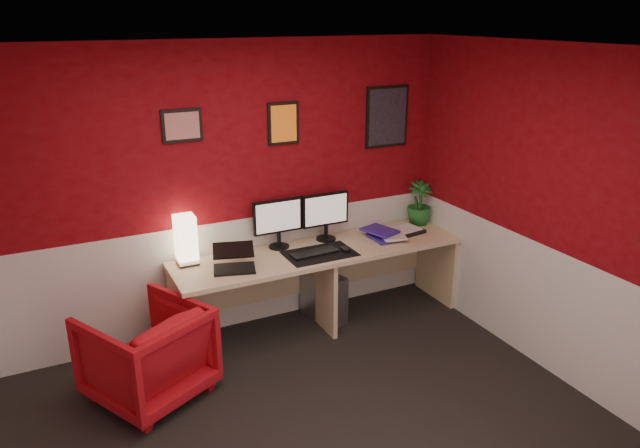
{
  "coord_description": "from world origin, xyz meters",
  "views": [
    {
      "loc": [
        -1.45,
        -2.94,
        2.7
      ],
      "look_at": [
        0.6,
        1.21,
        1.05
      ],
      "focal_mm": 33.6,
      "sensor_mm": 36.0,
      "label": 1
    }
  ],
  "objects": [
    {
      "name": "ground",
      "position": [
        0.0,
        0.0,
        0.0
      ],
      "size": [
        4.0,
        3.5,
        0.01
      ],
      "primitive_type": "cube",
      "color": "black",
      "rests_on": "ground"
    },
    {
      "name": "wall_back",
      "position": [
        0.0,
        1.75,
        1.25
      ],
      "size": [
        4.0,
        0.01,
        2.5
      ],
      "primitive_type": "cube",
      "color": "maroon",
      "rests_on": "ground"
    },
    {
      "name": "art_center",
      "position": [
        0.51,
        1.74,
        1.8
      ],
      "size": [
        0.28,
        0.02,
        0.36
      ],
      "primitive_type": "cube",
      "color": "orange",
      "rests_on": "wall_back"
    },
    {
      "name": "pc_tower",
      "position": [
        0.78,
        1.49,
        0.23
      ],
      "size": [
        0.3,
        0.48,
        0.45
      ],
      "primitive_type": "cube",
      "rotation": [
        0.0,
        0.0,
        0.24
      ],
      "color": "#99999E",
      "rests_on": "ground"
    },
    {
      "name": "wall_right",
      "position": [
        2.0,
        0.0,
        1.25
      ],
      "size": [
        0.01,
        3.5,
        2.5
      ],
      "primitive_type": "cube",
      "color": "maroon",
      "rests_on": "ground"
    },
    {
      "name": "book_bottom",
      "position": [
        1.23,
        1.39,
        0.74
      ],
      "size": [
        0.21,
        0.28,
        0.03
      ],
      "primitive_type": "imported",
      "rotation": [
        0.0,
        0.0,
        0.01
      ],
      "color": "#332095",
      "rests_on": "desk"
    },
    {
      "name": "book_middle",
      "position": [
        1.3,
        1.38,
        0.77
      ],
      "size": [
        0.29,
        0.34,
        0.02
      ],
      "primitive_type": "imported",
      "rotation": [
        0.0,
        0.0,
        -0.27
      ],
      "color": "silver",
      "rests_on": "book_bottom"
    },
    {
      "name": "monitor_right",
      "position": [
        0.86,
        1.61,
        1.02
      ],
      "size": [
        0.45,
        0.06,
        0.58
      ],
      "primitive_type": "cube",
      "color": "black",
      "rests_on": "desk"
    },
    {
      "name": "book_top",
      "position": [
        1.22,
        1.4,
        0.79
      ],
      "size": [
        0.31,
        0.36,
        0.03
      ],
      "primitive_type": "imported",
      "rotation": [
        0.0,
        0.0,
        0.3
      ],
      "color": "#332095",
      "rests_on": "book_middle"
    },
    {
      "name": "armchair",
      "position": [
        -0.9,
        1.01,
        0.35
      ],
      "size": [
        1.03,
        1.04,
        0.71
      ],
      "primitive_type": "imported",
      "rotation": [
        0.0,
        0.0,
        3.62
      ],
      "color": "red",
      "rests_on": "ground"
    },
    {
      "name": "shoji_lamp",
      "position": [
        -0.42,
        1.61,
        0.93
      ],
      "size": [
        0.16,
        0.16,
        0.4
      ],
      "primitive_type": "cube",
      "color": "#FFE5B2",
      "rests_on": "desk"
    },
    {
      "name": "laptop",
      "position": [
        -0.11,
        1.33,
        0.84
      ],
      "size": [
        0.38,
        0.31,
        0.22
      ],
      "primitive_type": "cube",
      "rotation": [
        0.0,
        0.0,
        -0.29
      ],
      "color": "black",
      "rests_on": "desk"
    },
    {
      "name": "desk_mat",
      "position": [
        0.66,
        1.33,
        0.73
      ],
      "size": [
        0.6,
        0.38,
        0.01
      ],
      "primitive_type": "cube",
      "color": "black",
      "rests_on": "desk"
    },
    {
      "name": "art_left",
      "position": [
        -0.35,
        1.74,
        1.85
      ],
      "size": [
        0.32,
        0.02,
        0.26
      ],
      "primitive_type": "cube",
      "color": "red",
      "rests_on": "wall_back"
    },
    {
      "name": "ceiling",
      "position": [
        0.0,
        0.0,
        2.5
      ],
      "size": [
        4.0,
        3.5,
        0.01
      ],
      "primitive_type": "cube",
      "color": "white",
      "rests_on": "ground"
    },
    {
      "name": "potted_plant",
      "position": [
        1.87,
        1.59,
        0.94
      ],
      "size": [
        0.29,
        0.29,
        0.43
      ],
      "primitive_type": "imported",
      "rotation": [
        0.0,
        0.0,
        -0.24
      ],
      "color": "#19591E",
      "rests_on": "desk"
    },
    {
      "name": "wainscot_right",
      "position": [
        2.0,
        0.0,
        0.5
      ],
      "size": [
        0.01,
        3.5,
        1.0
      ],
      "primitive_type": "cube",
      "color": "silver",
      "rests_on": "ground"
    },
    {
      "name": "monitor_left",
      "position": [
        0.4,
        1.62,
        1.02
      ],
      "size": [
        0.45,
        0.06,
        0.58
      ],
      "primitive_type": "cube",
      "color": "black",
      "rests_on": "desk"
    },
    {
      "name": "mouse",
      "position": [
        0.88,
        1.27,
        0.75
      ],
      "size": [
        0.07,
        0.11,
        0.03
      ],
      "primitive_type": "cube",
      "rotation": [
        0.0,
        0.0,
        -0.12
      ],
      "color": "black",
      "rests_on": "desk_mat"
    },
    {
      "name": "zen_tray",
      "position": [
        1.59,
        1.44,
        0.74
      ],
      "size": [
        0.38,
        0.3,
        0.03
      ],
      "primitive_type": "cube",
      "rotation": [
        0.0,
        0.0,
        0.15
      ],
      "color": "black",
      "rests_on": "desk"
    },
    {
      "name": "desk",
      "position": [
        0.7,
        1.41,
        0.36
      ],
      "size": [
        2.6,
        0.65,
        0.73
      ],
      "primitive_type": "cube",
      "color": "#D3BA87",
      "rests_on": "ground"
    },
    {
      "name": "art_right",
      "position": [
        1.55,
        1.74,
        1.78
      ],
      "size": [
        0.44,
        0.02,
        0.56
      ],
      "primitive_type": "cube",
      "color": "black",
      "rests_on": "wall_back"
    },
    {
      "name": "wainscot_back",
      "position": [
        0.0,
        1.75,
        0.5
      ],
      "size": [
        4.0,
        0.01,
        1.0
      ],
      "primitive_type": "cube",
      "color": "silver",
      "rests_on": "ground"
    },
    {
      "name": "keyboard",
      "position": [
        0.61,
        1.33,
        0.74
      ],
      "size": [
        0.43,
        0.16,
        0.02
      ],
      "primitive_type": "cube",
      "rotation": [
        0.0,
        0.0,
        0.05
      ],
      "color": "black",
      "rests_on": "desk_mat"
    }
  ]
}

